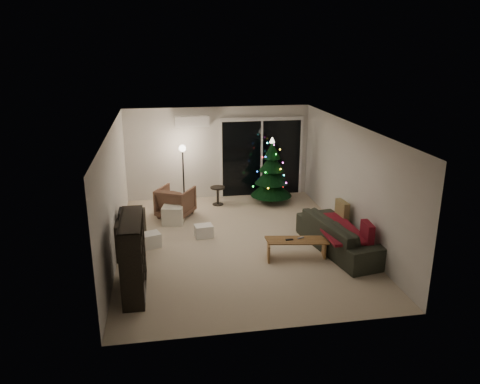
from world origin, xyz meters
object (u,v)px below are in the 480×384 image
object	(u,v)px
bookshelf	(123,257)
sofa	(341,235)
media_cabinet	(130,234)
christmas_tree	(272,170)
coffee_table	(296,248)
armchair	(176,202)

from	to	relation	value
bookshelf	sofa	distance (m)	4.44
media_cabinet	christmas_tree	distance (m)	4.41
christmas_tree	media_cabinet	bearing A→B (deg)	-144.67
coffee_table	media_cabinet	bearing A→B (deg)	174.72
bookshelf	armchair	size ratio (longest dim) A/B	1.66
coffee_table	bookshelf	bearing A→B (deg)	-155.99
armchair	bookshelf	bearing A→B (deg)	103.19
sofa	coffee_table	distance (m)	1.03
media_cabinet	armchair	world-z (taller)	media_cabinet
coffee_table	christmas_tree	bearing A→B (deg)	94.63
media_cabinet	sofa	bearing A→B (deg)	-0.09
armchair	coffee_table	distance (m)	3.61
armchair	coffee_table	bearing A→B (deg)	158.05
media_cabinet	bookshelf	bearing A→B (deg)	-81.01
media_cabinet	armchair	xyz separation A→B (m)	(1.00, 1.92, -0.00)
christmas_tree	coffee_table	bearing A→B (deg)	-94.72
christmas_tree	sofa	bearing A→B (deg)	-77.27
media_cabinet	christmas_tree	bearing A→B (deg)	44.31
bookshelf	media_cabinet	bearing A→B (deg)	87.76
coffee_table	sofa	bearing A→B (deg)	19.07
bookshelf	coffee_table	xyz separation A→B (m)	(3.29, 0.86, -0.48)
bookshelf	coffee_table	bearing A→B (deg)	12.42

